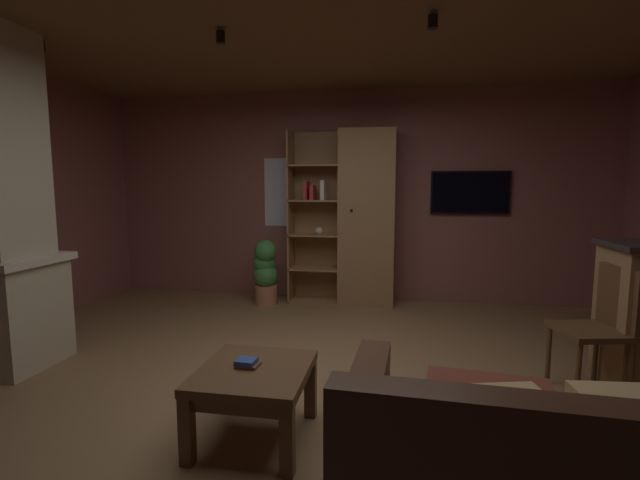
# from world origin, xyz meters

# --- Properties ---
(floor) EXTENTS (6.42, 5.46, 0.02)m
(floor) POSITION_xyz_m (0.00, 0.00, -0.01)
(floor) COLOR olive
(floor) RESTS_ON ground
(wall_back) EXTENTS (6.54, 0.06, 2.68)m
(wall_back) POSITION_xyz_m (0.00, 2.76, 1.34)
(wall_back) COLOR #8E544C
(wall_back) RESTS_ON ground
(window_pane_back) EXTENTS (0.68, 0.01, 0.89)m
(window_pane_back) POSITION_xyz_m (-0.82, 2.72, 1.39)
(window_pane_back) COLOR white
(bookshelf_cabinet) EXTENTS (1.31, 0.41, 2.16)m
(bookshelf_cabinet) POSITION_xyz_m (0.14, 2.48, 1.07)
(bookshelf_cabinet) COLOR #997047
(bookshelf_cabinet) RESTS_ON ground
(coffee_table) EXTENTS (0.62, 0.68, 0.43)m
(coffee_table) POSITION_xyz_m (-0.20, -0.67, 0.34)
(coffee_table) COLOR brown
(coffee_table) RESTS_ON ground
(table_book_0) EXTENTS (0.14, 0.12, 0.02)m
(table_book_0) POSITION_xyz_m (-0.24, -0.65, 0.44)
(table_book_0) COLOR brown
(table_book_0) RESTS_ON coffee_table
(table_book_1) EXTENTS (0.12, 0.11, 0.03)m
(table_book_1) POSITION_xyz_m (-0.25, -0.66, 0.46)
(table_book_1) COLOR #2D4C8C
(table_book_1) RESTS_ON coffee_table
(dining_chair) EXTENTS (0.50, 0.50, 0.92)m
(dining_chair) POSITION_xyz_m (2.02, 0.30, 0.53)
(dining_chair) COLOR brown
(dining_chair) RESTS_ON ground
(potted_floor_plant) EXTENTS (0.31, 0.33, 0.82)m
(potted_floor_plant) POSITION_xyz_m (-1.02, 2.23, 0.43)
(potted_floor_plant) COLOR #B77051
(potted_floor_plant) RESTS_ON ground
(wall_mounted_tv) EXTENTS (0.94, 0.06, 0.53)m
(wall_mounted_tv) POSITION_xyz_m (1.47, 2.70, 1.40)
(wall_mounted_tv) COLOR black
(track_light_spot_0) EXTENTS (0.07, 0.07, 0.09)m
(track_light_spot_0) POSITION_xyz_m (-2.31, 0.32, 2.61)
(track_light_spot_0) COLOR black
(track_light_spot_1) EXTENTS (0.07, 0.07, 0.09)m
(track_light_spot_1) POSITION_xyz_m (-0.78, 0.38, 2.61)
(track_light_spot_1) COLOR black
(track_light_spot_2) EXTENTS (0.07, 0.07, 0.09)m
(track_light_spot_2) POSITION_xyz_m (0.81, 0.34, 2.61)
(track_light_spot_2) COLOR black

